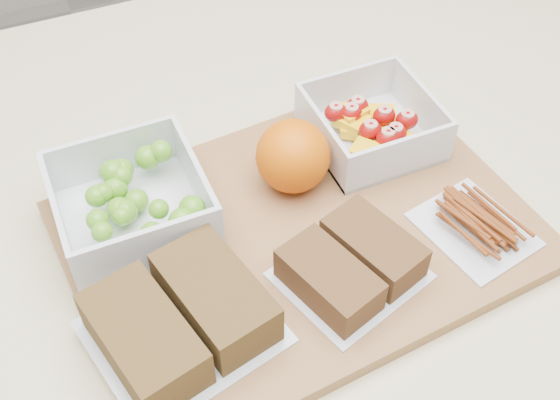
# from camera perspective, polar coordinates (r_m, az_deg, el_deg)

# --- Properties ---
(cutting_board) EXTENTS (0.44, 0.33, 0.02)m
(cutting_board) POSITION_cam_1_polar(r_m,az_deg,el_deg) (0.67, 1.62, -2.78)
(cutting_board) COLOR #96693E
(cutting_board) RESTS_ON counter
(grape_container) EXTENTS (0.13, 0.13, 0.06)m
(grape_container) POSITION_cam_1_polar(r_m,az_deg,el_deg) (0.66, -11.90, -0.09)
(grape_container) COLOR silver
(grape_container) RESTS_ON cutting_board
(fruit_container) EXTENTS (0.12, 0.12, 0.05)m
(fruit_container) POSITION_cam_1_polar(r_m,az_deg,el_deg) (0.73, 7.43, 5.95)
(fruit_container) COLOR silver
(fruit_container) RESTS_ON cutting_board
(orange) EXTENTS (0.07, 0.07, 0.07)m
(orange) POSITION_cam_1_polar(r_m,az_deg,el_deg) (0.67, 1.06, 3.59)
(orange) COLOR #E36005
(orange) RESTS_ON cutting_board
(sandwich_bag_left) EXTENTS (0.17, 0.16, 0.04)m
(sandwich_bag_left) POSITION_cam_1_polar(r_m,az_deg,el_deg) (0.58, -8.08, -9.49)
(sandwich_bag_left) COLOR silver
(sandwich_bag_left) RESTS_ON cutting_board
(sandwich_bag_center) EXTENTS (0.14, 0.13, 0.04)m
(sandwich_bag_center) POSITION_cam_1_polar(r_m,az_deg,el_deg) (0.61, 5.82, -5.22)
(sandwich_bag_center) COLOR silver
(sandwich_bag_center) RESTS_ON cutting_board
(pretzel_bag) EXTENTS (0.10, 0.12, 0.02)m
(pretzel_bag) POSITION_cam_1_polar(r_m,az_deg,el_deg) (0.67, 15.64, -1.76)
(pretzel_bag) COLOR silver
(pretzel_bag) RESTS_ON cutting_board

